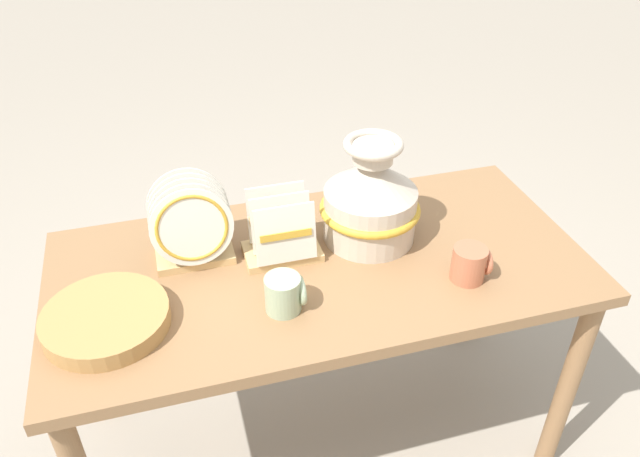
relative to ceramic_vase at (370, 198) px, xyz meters
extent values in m
plane|color=gray|center=(-0.16, -0.08, -0.86)|extent=(14.00, 14.00, 0.00)
cube|color=olive|center=(-0.16, -0.08, -0.15)|extent=(1.43, 0.69, 0.03)
cylinder|color=olive|center=(0.50, -0.37, -0.51)|extent=(0.06, 0.06, 0.70)
cylinder|color=olive|center=(-0.83, 0.22, -0.51)|extent=(0.06, 0.06, 0.70)
cylinder|color=olive|center=(0.50, 0.22, -0.51)|extent=(0.06, 0.06, 0.70)
cylinder|color=beige|center=(0.00, 0.00, -0.05)|extent=(0.26, 0.26, 0.15)
cone|color=beige|center=(0.00, 0.00, 0.07)|extent=(0.26, 0.26, 0.09)
cylinder|color=beige|center=(0.00, 0.00, 0.14)|extent=(0.11, 0.11, 0.05)
torus|color=beige|center=(0.00, 0.00, 0.16)|extent=(0.16, 0.16, 0.02)
torus|color=gold|center=(0.00, 0.00, -0.03)|extent=(0.28, 0.28, 0.02)
cube|color=tan|center=(-0.48, 0.04, -0.12)|extent=(0.20, 0.13, 0.02)
cylinder|color=tan|center=(-0.55, 0.09, -0.06)|extent=(0.01, 0.01, 0.08)
cylinder|color=tan|center=(-0.41, 0.09, -0.06)|extent=(0.01, 0.01, 0.08)
cylinder|color=silver|center=(-0.48, -0.01, 0.00)|extent=(0.21, 0.04, 0.21)
torus|color=gold|center=(-0.48, -0.02, 0.00)|extent=(0.18, 0.04, 0.18)
cylinder|color=silver|center=(-0.48, 0.01, 0.00)|extent=(0.21, 0.04, 0.21)
cylinder|color=silver|center=(-0.48, 0.04, 0.00)|extent=(0.21, 0.04, 0.21)
cylinder|color=silver|center=(-0.48, 0.07, 0.00)|extent=(0.21, 0.04, 0.21)
cylinder|color=silver|center=(-0.48, 0.09, 0.00)|extent=(0.21, 0.04, 0.21)
cube|color=tan|center=(-0.25, -0.02, -0.12)|extent=(0.20, 0.13, 0.02)
cylinder|color=tan|center=(-0.33, 0.03, -0.06)|extent=(0.01, 0.01, 0.08)
cylinder|color=tan|center=(-0.18, 0.03, -0.06)|extent=(0.01, 0.01, 0.08)
cube|color=silver|center=(-0.25, -0.07, -0.02)|extent=(0.16, 0.03, 0.16)
cube|color=silver|center=(-0.25, -0.02, -0.02)|extent=(0.16, 0.03, 0.16)
cube|color=silver|center=(-0.25, 0.04, -0.02)|extent=(0.16, 0.03, 0.16)
cube|color=gold|center=(-0.25, -0.07, -0.02)|extent=(0.14, 0.01, 0.02)
cylinder|color=#AD7F47|center=(-0.71, -0.17, -0.12)|extent=(0.30, 0.30, 0.01)
cylinder|color=#AD7F47|center=(-0.71, -0.17, -0.11)|extent=(0.30, 0.30, 0.01)
cylinder|color=#AD7F47|center=(-0.71, -0.17, -0.11)|extent=(0.30, 0.30, 0.01)
cylinder|color=#AD7F47|center=(-0.71, -0.17, -0.10)|extent=(0.30, 0.30, 0.01)
cylinder|color=#AD7F47|center=(-0.71, -0.17, -0.09)|extent=(0.30, 0.30, 0.01)
cylinder|color=#B76647|center=(0.18, -0.24, -0.08)|extent=(0.09, 0.09, 0.09)
torus|color=#B76647|center=(0.23, -0.24, -0.08)|extent=(0.02, 0.08, 0.08)
cylinder|color=#9EB28E|center=(-0.30, -0.23, -0.08)|extent=(0.09, 0.09, 0.09)
torus|color=#9EB28E|center=(-0.26, -0.23, -0.08)|extent=(0.02, 0.08, 0.08)
camera|label=1|loc=(-0.53, -1.34, 0.91)|focal=35.00mm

